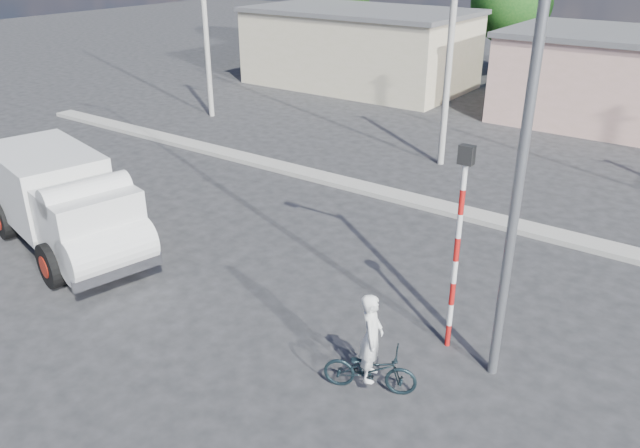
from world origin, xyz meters
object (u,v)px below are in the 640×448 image
Objects in this scene: bicycle at (370,369)px; streetlight at (517,125)px; truck at (65,202)px; traffic_pole at (458,233)px; cyclist at (371,351)px.

streetlight is at bearing -62.34° from bicycle.
truck is 1.50× the size of traffic_pole.
cyclist is at bearing -105.23° from traffic_pole.
traffic_pole is at bearing -38.19° from bicycle.
streetlight is at bearing 21.38° from truck.
traffic_pole is (10.21, 1.94, 1.18)m from truck.
truck is 3.71× the size of bicycle.
truck reaches higher than cyclist.
cyclist is at bearing -129.39° from streetlight.
bicycle is 0.42m from cyclist.
truck is at bearing 65.71° from cyclist.
streetlight is (11.14, 1.64, 3.55)m from truck.
truck is 9.67m from bicycle.
traffic_pole is 0.48× the size of streetlight.
streetlight is at bearing -62.34° from cyclist.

